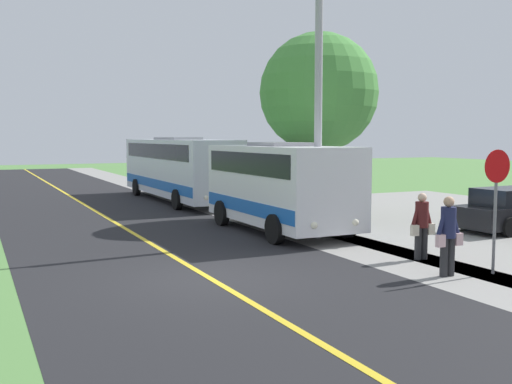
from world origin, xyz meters
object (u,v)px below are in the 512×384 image
at_px(transit_bus_rear, 178,166).
at_px(stop_sign, 496,190).
at_px(pedestrian_with_bags, 448,233).
at_px(pedestrian_waiting, 422,224).
at_px(street_light_pole, 315,101).
at_px(shuttle_bus_front, 280,183).
at_px(tree_curbside, 319,93).

height_order(transit_bus_rear, stop_sign, transit_bus_rear).
xyz_separation_m(pedestrian_with_bags, pedestrian_waiting, (-0.74, -1.74, -0.06)).
xyz_separation_m(pedestrian_with_bags, stop_sign, (-1.13, 0.29, 0.97)).
relative_size(pedestrian_with_bags, street_light_pole, 0.24).
bearing_deg(shuttle_bus_front, street_light_pole, 100.63).
distance_m(street_light_pole, tree_curbside, 4.70).
relative_size(pedestrian_waiting, stop_sign, 0.60).
bearing_deg(tree_curbside, stop_sign, 82.56).
bearing_deg(tree_curbside, pedestrian_with_bags, 75.86).
bearing_deg(street_light_pole, pedestrian_waiting, 101.68).
height_order(pedestrian_waiting, stop_sign, stop_sign).
height_order(street_light_pole, tree_curbside, street_light_pole).
height_order(shuttle_bus_front, pedestrian_waiting, shuttle_bus_front).
distance_m(transit_bus_rear, pedestrian_waiting, 16.47).
bearing_deg(tree_curbside, shuttle_bus_front, 38.36).
bearing_deg(transit_bus_rear, pedestrian_with_bags, 91.51).
height_order(pedestrian_with_bags, pedestrian_waiting, pedestrian_with_bags).
height_order(pedestrian_waiting, tree_curbside, tree_curbside).
distance_m(transit_bus_rear, stop_sign, 18.50).
relative_size(shuttle_bus_front, street_light_pole, 0.89).
height_order(transit_bus_rear, pedestrian_waiting, transit_bus_rear).
bearing_deg(pedestrian_waiting, stop_sign, 101.16).
bearing_deg(transit_bus_rear, stop_sign, 95.00).
relative_size(stop_sign, street_light_pole, 0.37).
bearing_deg(street_light_pole, transit_bus_rear, -88.22).
relative_size(pedestrian_waiting, street_light_pole, 0.22).
bearing_deg(shuttle_bus_front, stop_sign, 101.31).
distance_m(stop_sign, street_light_pole, 6.57).
bearing_deg(stop_sign, transit_bus_rear, -85.00).
xyz_separation_m(pedestrian_waiting, tree_curbside, (-1.70, -7.93, 3.91)).
xyz_separation_m(transit_bus_rear, pedestrian_waiting, (-1.21, 16.41, -0.80)).
bearing_deg(pedestrian_with_bags, street_light_pole, -89.08).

